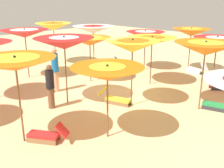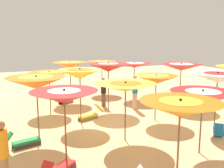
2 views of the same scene
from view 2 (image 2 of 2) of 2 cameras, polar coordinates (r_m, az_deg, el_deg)
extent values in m
cube|color=beige|center=(11.98, 1.68, -8.22)|extent=(41.24, 41.24, 0.04)
cylinder|color=brown|center=(6.61, 14.91, -14.37)|extent=(0.05, 0.05, 2.11)
cone|color=orange|center=(6.25, 15.35, -5.53)|extent=(1.98, 1.98, 0.40)
cone|color=yellow|center=(6.23, 15.40, -4.63)|extent=(1.03, 1.03, 0.21)
sphere|color=black|center=(6.20, 15.45, -3.48)|extent=(0.07, 0.07, 0.07)
cylinder|color=brown|center=(8.83, 19.68, -8.92)|extent=(0.05, 0.05, 1.93)
cone|color=red|center=(8.57, 20.07, -2.80)|extent=(2.10, 2.10, 0.37)
cone|color=white|center=(8.55, 20.11, -2.20)|extent=(1.13, 1.13, 0.20)
sphere|color=black|center=(8.53, 20.16, -1.38)|extent=(0.07, 0.07, 0.07)
cylinder|color=brown|center=(11.53, 22.68, -4.05)|extent=(0.05, 0.05, 2.17)
cone|color=white|center=(11.33, 23.05, 1.27)|extent=(2.28, 2.28, 0.41)
cone|color=red|center=(11.31, 23.09, 1.81)|extent=(1.16, 1.16, 0.21)
sphere|color=black|center=(11.30, 23.14, 2.46)|extent=(0.07, 0.07, 0.07)
cylinder|color=brown|center=(7.60, -10.60, -10.75)|extent=(0.05, 0.05, 2.14)
cone|color=red|center=(7.29, -10.88, -2.85)|extent=(1.95, 1.95, 0.35)
cone|color=white|center=(7.27, -10.90, -2.13)|extent=(0.95, 0.95, 0.17)
sphere|color=black|center=(7.25, -10.93, -1.29)|extent=(0.07, 0.07, 0.07)
cylinder|color=brown|center=(9.36, 3.05, -6.88)|extent=(0.05, 0.05, 2.04)
cone|color=yellow|center=(9.12, 3.11, -0.76)|extent=(2.23, 2.23, 0.32)
cone|color=orange|center=(9.10, 3.12, -0.25)|extent=(1.18, 1.18, 0.17)
sphere|color=black|center=(9.08, 3.12, 0.42)|extent=(0.07, 0.07, 0.07)
cylinder|color=brown|center=(11.86, 9.93, -3.62)|extent=(0.05, 0.05, 1.93)
cone|color=orange|center=(11.67, 10.08, 0.98)|extent=(1.99, 1.99, 0.40)
cone|color=yellow|center=(11.66, 10.09, 1.40)|extent=(1.18, 1.18, 0.24)
sphere|color=black|center=(11.63, 10.11, 2.09)|extent=(0.07, 0.07, 0.07)
cylinder|color=brown|center=(14.80, 15.36, -0.54)|extent=(0.05, 0.05, 2.20)
cone|color=red|center=(14.64, 15.56, 3.71)|extent=(2.29, 2.29, 0.38)
cone|color=white|center=(14.63, 15.58, 4.03)|extent=(1.35, 1.35, 0.22)
sphere|color=black|center=(14.61, 15.60, 4.56)|extent=(0.07, 0.07, 0.07)
cylinder|color=brown|center=(9.63, -16.61, -6.27)|extent=(0.05, 0.05, 2.21)
cone|color=orange|center=(9.39, -16.95, 0.23)|extent=(2.14, 2.14, 0.45)
cone|color=yellow|center=(9.37, -16.98, 0.84)|extent=(1.23, 1.23, 0.26)
sphere|color=black|center=(9.35, -17.03, 1.76)|extent=(0.07, 0.07, 0.07)
cylinder|color=brown|center=(11.35, -7.24, -3.36)|extent=(0.05, 0.05, 2.24)
cone|color=yellow|center=(11.15, -7.37, 2.24)|extent=(1.92, 1.92, 0.43)
cone|color=orange|center=(11.13, -7.38, 2.69)|extent=(1.19, 1.19, 0.27)
sphere|color=black|center=(11.11, -7.40, 3.49)|extent=(0.07, 0.07, 0.07)
cylinder|color=brown|center=(13.34, -0.84, -1.12)|extent=(0.05, 0.05, 2.29)
cone|color=red|center=(13.16, -0.85, 3.78)|extent=(2.20, 2.20, 0.43)
cone|color=white|center=(13.15, -0.85, 4.28)|extent=(1.08, 1.08, 0.21)
sphere|color=black|center=(13.13, -0.85, 4.84)|extent=(0.07, 0.07, 0.07)
cylinder|color=brown|center=(16.16, 5.08, 0.53)|extent=(0.05, 0.05, 2.12)
cone|color=red|center=(16.02, 5.14, 4.28)|extent=(2.28, 2.28, 0.30)
cone|color=white|center=(16.01, 5.15, 4.53)|extent=(1.31, 1.31, 0.17)
sphere|color=black|center=(16.00, 5.15, 4.92)|extent=(0.07, 0.07, 0.07)
cylinder|color=brown|center=(13.37, -14.03, -2.23)|extent=(0.05, 0.05, 1.91)
cone|color=orange|center=(13.20, -14.21, 1.83)|extent=(2.02, 2.02, 0.39)
cone|color=yellow|center=(13.19, -14.23, 2.28)|extent=(0.99, 0.99, 0.19)
sphere|color=black|center=(13.17, -14.26, 2.81)|extent=(0.07, 0.07, 0.07)
cylinder|color=brown|center=(15.38, -9.48, 0.15)|extent=(0.05, 0.05, 2.24)
cone|color=orange|center=(15.23, -9.60, 4.30)|extent=(2.10, 2.10, 0.35)
cone|color=yellow|center=(15.22, -9.61, 4.58)|extent=(1.27, 1.27, 0.21)
sphere|color=black|center=(15.21, -9.62, 5.07)|extent=(0.07, 0.07, 0.07)
cylinder|color=brown|center=(17.64, -2.32, 1.32)|extent=(0.05, 0.05, 2.09)
cone|color=orange|center=(17.51, -2.35, 4.70)|extent=(2.01, 2.01, 0.33)
cone|color=yellow|center=(17.51, -2.35, 4.96)|extent=(1.09, 1.09, 0.18)
sphere|color=black|center=(17.50, -2.35, 5.33)|extent=(0.07, 0.07, 0.07)
cube|color=olive|center=(11.88, -5.10, -7.96)|extent=(0.92, 0.32, 0.14)
cube|color=olive|center=(12.10, -5.86, -7.63)|extent=(0.92, 0.32, 0.14)
cube|color=yellow|center=(11.96, -5.49, -7.25)|extent=(0.99, 0.56, 0.10)
cube|color=yellow|center=(12.25, -2.94, -5.55)|extent=(0.47, 0.39, 0.44)
cube|color=#333338|center=(9.75, -19.25, -12.68)|extent=(0.92, 0.29, 0.14)
cube|color=#333338|center=(9.49, -18.67, -13.29)|extent=(0.92, 0.29, 0.14)
cube|color=green|center=(9.57, -19.01, -12.32)|extent=(0.99, 0.54, 0.10)
cube|color=green|center=(9.32, -22.96, -11.53)|extent=(0.46, 0.39, 0.44)
cube|color=olive|center=(15.26, -10.95, -4.00)|extent=(0.75, 0.51, 0.14)
cube|color=olive|center=(15.03, -10.06, -4.19)|extent=(0.75, 0.51, 0.14)
cube|color=red|center=(15.12, -10.52, -3.65)|extent=(0.91, 0.76, 0.10)
cube|color=red|center=(14.68, -12.17, -3.25)|extent=(0.45, 0.46, 0.37)
cube|color=red|center=(7.53, -11.55, -18.38)|extent=(0.93, 0.88, 0.10)
cube|color=silver|center=(11.05, 22.15, -10.12)|extent=(0.56, 0.64, 0.14)
cube|color=silver|center=(11.08, 23.87, -10.20)|extent=(0.56, 0.64, 0.14)
cube|color=#1972B7|center=(11.02, 23.06, -9.58)|extent=(0.79, 0.84, 0.10)
cube|color=#1972B7|center=(10.36, 23.36, -9.59)|extent=(0.55, 0.56, 0.37)
cylinder|color=orange|center=(6.95, -23.95, -12.35)|extent=(0.30, 0.30, 0.73)
sphere|color=#A3704C|center=(6.79, -24.24, -8.59)|extent=(0.23, 0.23, 0.23)
cylinder|color=#D8A87F|center=(13.66, 5.24, -3.92)|extent=(0.24, 0.24, 0.89)
cylinder|color=#1972BF|center=(13.48, 5.30, -0.49)|extent=(0.30, 0.30, 0.78)
sphere|color=#D8A87F|center=(13.39, 5.34, 1.65)|extent=(0.24, 0.24, 0.24)
cylinder|color=brown|center=(14.16, -1.94, -3.63)|extent=(0.24, 0.24, 0.76)
cylinder|color=black|center=(14.01, -1.96, -0.79)|extent=(0.30, 0.30, 0.67)
sphere|color=brown|center=(13.93, -1.97, 0.98)|extent=(0.21, 0.21, 0.21)
sphere|color=#337FE5|center=(16.79, 12.74, -2.44)|extent=(0.33, 0.33, 0.33)
camera|label=1|loc=(18.04, -32.45, 8.99)|focal=42.19mm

